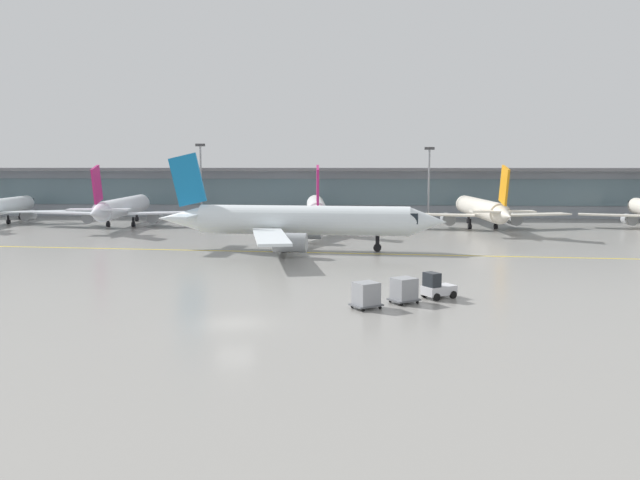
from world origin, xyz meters
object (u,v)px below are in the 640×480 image
cargo_dolly_trailing (366,294)px  gate_airplane_3 (481,209)px  apron_light_mast_1 (201,178)px  cargo_dolly_lead (404,289)px  gate_airplane_2 (316,209)px  baggage_tug (437,287)px  apron_light_mast_2 (429,180)px  taxiing_regional_jet (300,221)px  gate_airplane_0 (0,207)px  gate_airplane_1 (123,208)px

cargo_dolly_trailing → gate_airplane_3: bearing=37.5°
gate_airplane_3 → apron_light_mast_1: bearing=71.2°
cargo_dolly_lead → apron_light_mast_1: apron_light_mast_1 is taller
gate_airplane_2 → baggage_tug: (12.77, -54.22, -2.19)m
gate_airplane_2 → apron_light_mast_2: (19.81, 12.74, 4.31)m
gate_airplane_2 → cargo_dolly_trailing: 58.44m
gate_airplane_2 → taxiing_regional_jet: size_ratio=0.87×
cargo_dolly_trailing → baggage_tug: bearing=0.0°
gate_airplane_2 → apron_light_mast_1: bearing=54.6°
apron_light_mast_1 → gate_airplane_2: bearing=-31.0°
cargo_dolly_trailing → apron_light_mast_1: apron_light_mast_1 is taller
gate_airplane_0 → baggage_tug: gate_airplane_0 is taller
gate_airplane_0 → baggage_tug: 89.91m
gate_airplane_1 → gate_airplane_2: 32.60m
gate_airplane_2 → taxiing_regional_jet: 27.42m
gate_airplane_0 → gate_airplane_2: size_ratio=0.92×
gate_airplane_0 → gate_airplane_3: (82.74, -3.78, 0.26)m
cargo_dolly_lead → baggage_tug: bearing=0.0°
gate_airplane_1 → gate_airplane_3: same height
gate_airplane_3 → baggage_tug: size_ratio=10.57×
gate_airplane_2 → apron_light_mast_2: apron_light_mast_2 is taller
cargo_dolly_lead → apron_light_mast_2: apron_light_mast_2 is taller
baggage_tug → gate_airplane_1: bearing=96.1°
taxiing_regional_jet → baggage_tug: size_ratio=12.16×
gate_airplane_0 → taxiing_regional_jet: bearing=-123.5°
taxiing_regional_jet → apron_light_mast_2: size_ratio=2.66×
gate_airplane_1 → apron_light_mast_1: 17.36m
gate_airplane_1 → apron_light_mast_1: apron_light_mast_1 is taller
gate_airplane_1 → apron_light_mast_1: (10.14, 13.31, 4.66)m
gate_airplane_0 → gate_airplane_2: gate_airplane_2 is taller
gate_airplane_0 → taxiing_regional_jet: taxiing_regional_jet is taller
gate_airplane_2 → gate_airplane_3: bearing=-94.5°
apron_light_mast_1 → gate_airplane_0: bearing=-163.8°
gate_airplane_3 → gate_airplane_2: bearing=86.5°
gate_airplane_3 → gate_airplane_0: bearing=83.9°
cargo_dolly_trailing → cargo_dolly_lead: bearing=0.0°
cargo_dolly_lead → apron_light_mast_2: size_ratio=0.20×
taxiing_regional_jet → cargo_dolly_trailing: taxiing_regional_jet is taller
gate_airplane_1 → taxiing_regional_jet: taxiing_regional_jet is taller
gate_airplane_0 → gate_airplane_2: (55.92, -3.75, 0.26)m
taxiing_regional_jet → baggage_tug: (13.11, -26.81, -2.65)m
gate_airplane_2 → gate_airplane_3: same height
cargo_dolly_trailing → apron_light_mast_1: 77.63m
gate_airplane_0 → taxiing_regional_jet: (55.58, -31.17, 0.72)m
cargo_dolly_lead → gate_airplane_1: bearing=93.5°
taxiing_regional_jet → cargo_dolly_trailing: 31.56m
gate_airplane_0 → apron_light_mast_1: 35.19m
gate_airplane_3 → cargo_dolly_lead: bearing=159.9°
gate_airplane_1 → gate_airplane_3: bearing=-94.1°
gate_airplane_3 → apron_light_mast_2: 15.19m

